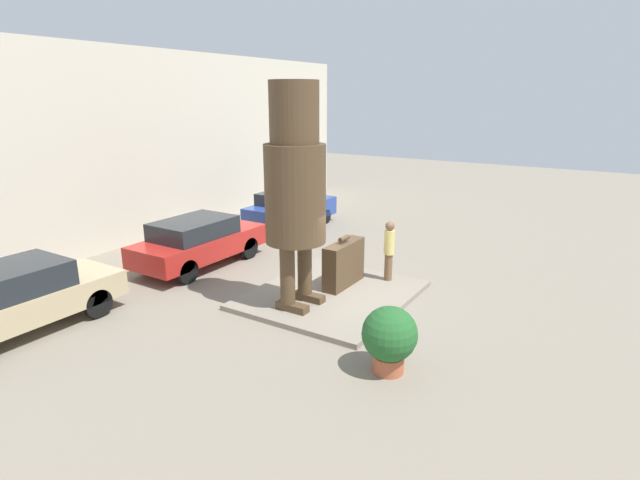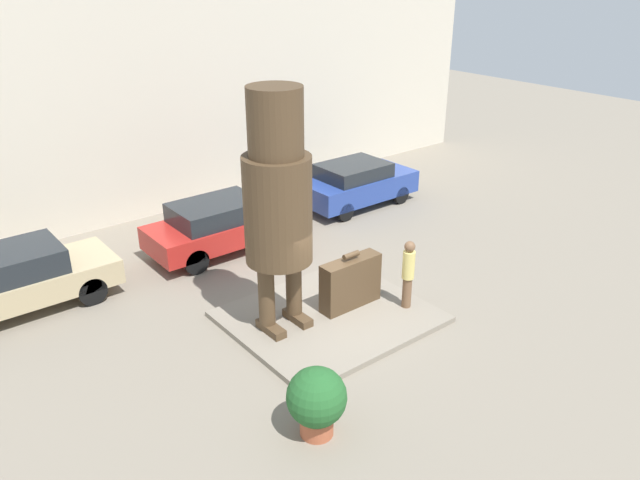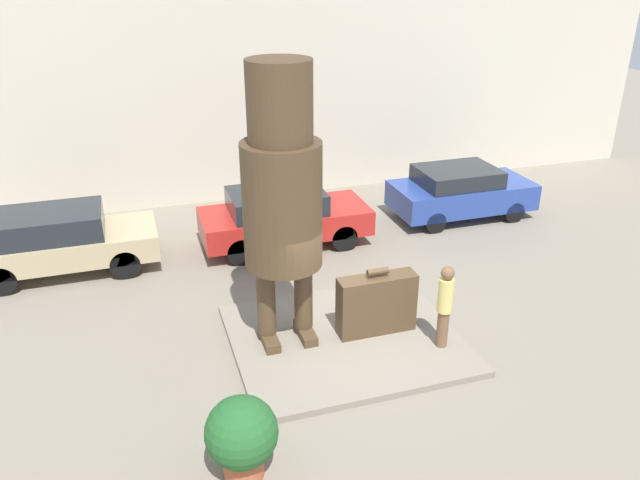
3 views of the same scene
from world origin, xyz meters
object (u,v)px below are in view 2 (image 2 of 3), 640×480
at_px(parked_car_tan, 17,278).
at_px(parked_car_red, 222,224).
at_px(statue_figure, 277,195).
at_px(tourist, 408,272).
at_px(planter_pot, 317,400).
at_px(parked_car_blue, 356,183).
at_px(giant_suitcase, 351,283).

xyz_separation_m(parked_car_tan, parked_car_red, (5.53, -0.14, -0.01)).
height_order(statue_figure, tourist, statue_figure).
bearing_deg(planter_pot, parked_car_red, 71.18).
bearing_deg(parked_car_blue, statue_figure, -143.66).
bearing_deg(parked_car_red, parked_car_blue, 3.49).
height_order(statue_figure, parked_car_blue, statue_figure).
bearing_deg(planter_pot, parked_car_blue, 44.88).
distance_m(parked_car_tan, parked_car_blue, 11.01).
relative_size(giant_suitcase, tourist, 0.92).
bearing_deg(parked_car_blue, parked_car_tan, -178.99).
bearing_deg(parked_car_tan, parked_car_red, -1.46).
height_order(giant_suitcase, tourist, tourist).
bearing_deg(tourist, parked_car_red, 106.42).
xyz_separation_m(tourist, parked_car_red, (-1.69, 5.75, -0.25)).
relative_size(giant_suitcase, parked_car_red, 0.36).
height_order(tourist, parked_car_red, tourist).
bearing_deg(statue_figure, tourist, -23.43).
bearing_deg(parked_car_blue, tourist, -121.87).
xyz_separation_m(tourist, parked_car_blue, (3.78, 6.09, -0.28)).
xyz_separation_m(giant_suitcase, tourist, (1.03, -0.88, 0.32)).
distance_m(tourist, parked_car_red, 6.00).
bearing_deg(parked_car_tan, statue_figure, -46.73).
xyz_separation_m(statue_figure, parked_car_blue, (6.61, 4.86, -2.51)).
xyz_separation_m(tourist, planter_pot, (-4.34, -2.00, -0.32)).
distance_m(parked_car_tan, parked_car_red, 5.53).
bearing_deg(parked_car_tan, tourist, -39.22).
bearing_deg(tourist, parked_car_blue, 58.13).
relative_size(giant_suitcase, planter_pot, 1.17).
height_order(tourist, planter_pot, tourist).
bearing_deg(planter_pot, tourist, 24.74).
relative_size(statue_figure, parked_car_blue, 1.32).
xyz_separation_m(parked_car_tan, parked_car_blue, (11.01, 0.19, -0.04)).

